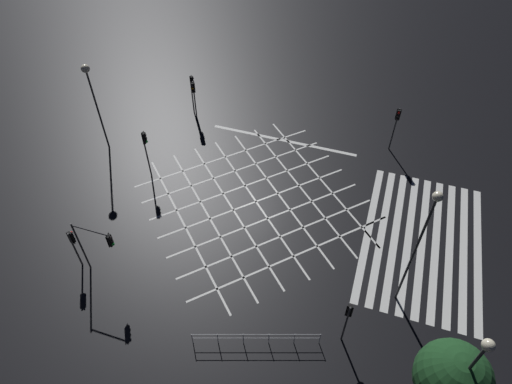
# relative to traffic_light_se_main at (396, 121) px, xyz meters

# --- Properties ---
(ground_plane) EXTENTS (200.00, 200.00, 0.00)m
(ground_plane) POSITION_rel_traffic_light_se_main_xyz_m (-8.95, 8.58, -2.88)
(ground_plane) COLOR black
(road_markings) EXTENTS (18.60, 25.03, 0.01)m
(road_markings) POSITION_rel_traffic_light_se_main_xyz_m (-8.64, 1.14, -2.88)
(road_markings) COLOR silver
(road_markings) RESTS_ON ground_plane
(traffic_light_se_main) EXTENTS (0.39, 0.36, 4.03)m
(traffic_light_se_main) POSITION_rel_traffic_light_se_main_xyz_m (0.00, 0.00, 0.00)
(traffic_light_se_main) COLOR #2D2D30
(traffic_light_se_main) RESTS_ON ground_plane
(traffic_light_sw_main) EXTENTS (0.39, 0.36, 3.54)m
(traffic_light_sw_main) POSITION_rel_traffic_light_se_main_xyz_m (-17.50, 0.59, -0.35)
(traffic_light_sw_main) COLOR #2D2D30
(traffic_light_sw_main) RESTS_ON ground_plane
(traffic_light_nw_main) EXTENTS (0.39, 0.36, 3.22)m
(traffic_light_nw_main) POSITION_rel_traffic_light_se_main_xyz_m (-17.69, 17.58, -0.58)
(traffic_light_nw_main) COLOR #2D2D30
(traffic_light_nw_main) RESTS_ON ground_plane
(traffic_light_median_north) EXTENTS (0.36, 0.39, 4.25)m
(traffic_light_median_north) POSITION_rel_traffic_light_se_main_xyz_m (-8.83, 17.10, 0.15)
(traffic_light_median_north) COLOR #2D2D30
(traffic_light_median_north) RESTS_ON ground_plane
(traffic_light_ne_main) EXTENTS (0.39, 0.36, 3.64)m
(traffic_light_ne_main) POSITION_rel_traffic_light_se_main_xyz_m (-0.99, 16.78, -0.27)
(traffic_light_ne_main) COLOR #2D2D30
(traffic_light_ne_main) RESTS_ON ground_plane
(traffic_light_nw_cross) EXTENTS (0.36, 2.70, 4.40)m
(traffic_light_nw_cross) POSITION_rel_traffic_light_se_main_xyz_m (-17.79, 15.63, 0.36)
(traffic_light_nw_cross) COLOR #2D2D30
(traffic_light_nw_cross) RESTS_ON ground_plane
(traffic_light_ne_cross) EXTENTS (0.36, 0.39, 3.76)m
(traffic_light_ne_cross) POSITION_rel_traffic_light_se_main_xyz_m (-0.29, 17.19, -0.19)
(traffic_light_ne_cross) COLOR #2D2D30
(traffic_light_ne_cross) RESTS_ON ground_plane
(street_lamp_east) EXTENTS (0.62, 0.62, 7.66)m
(street_lamp_east) POSITION_rel_traffic_light_se_main_xyz_m (-6.92, 22.06, 3.08)
(street_lamp_east) COLOR #2D2D30
(street_lamp_east) RESTS_ON ground_plane
(street_lamp_west) EXTENTS (0.52, 0.52, 9.30)m
(street_lamp_west) POSITION_rel_traffic_light_se_main_xyz_m (-13.85, -2.07, 3.63)
(street_lamp_west) COLOR #2D2D30
(street_lamp_west) RESTS_ON ground_plane
(street_lamp_far) EXTENTS (0.53, 0.53, 8.06)m
(street_lamp_far) POSITION_rel_traffic_light_se_main_xyz_m (-20.14, -4.62, 2.92)
(street_lamp_far) COLOR #2D2D30
(street_lamp_far) RESTS_ON ground_plane
(street_tree_near) EXTENTS (3.53, 3.53, 5.68)m
(street_tree_near) POSITION_rel_traffic_light_se_main_xyz_m (-19.93, -4.43, 1.02)
(street_tree_near) COLOR #38281C
(street_tree_near) RESTS_ON ground_plane
(pedestrian_railing) EXTENTS (2.29, 6.86, 1.05)m
(pedestrian_railing) POSITION_rel_traffic_light_se_main_xyz_m (-19.34, 5.16, -2.21)
(pedestrian_railing) COLOR #9EA0A5
(pedestrian_railing) RESTS_ON ground_plane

